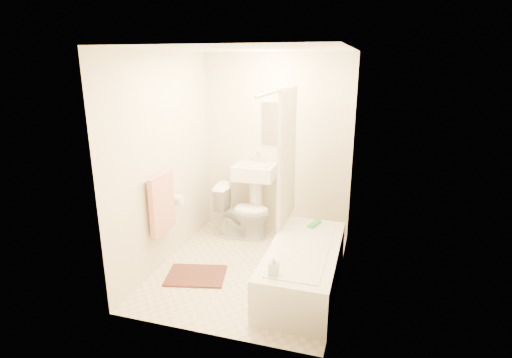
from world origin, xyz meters
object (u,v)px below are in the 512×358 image
(bathtub, at_px, (303,267))
(soap_bottle, at_px, (274,266))
(sink, at_px, (255,196))
(bath_mat, at_px, (196,275))
(toilet, at_px, (243,212))

(bathtub, relative_size, soap_bottle, 8.98)
(bathtub, bearing_deg, soap_bottle, -104.69)
(sink, relative_size, bathtub, 0.66)
(bath_mat, bearing_deg, toilet, 81.82)
(sink, bearing_deg, bath_mat, -102.06)
(sink, height_order, bathtub, sink)
(bathtub, bearing_deg, sink, 126.27)
(bathtub, height_order, soap_bottle, soap_bottle)
(sink, height_order, soap_bottle, sink)
(sink, xyz_separation_m, soap_bottle, (0.73, -1.84, 0.01))
(bathtub, bearing_deg, bath_mat, -173.16)
(bathtub, distance_m, bath_mat, 1.19)
(bath_mat, bearing_deg, soap_bottle, -25.75)
(bath_mat, xyz_separation_m, soap_bottle, (1.00, -0.48, 0.53))
(sink, bearing_deg, soap_bottle, -69.15)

